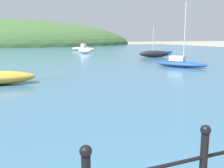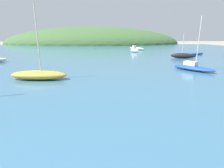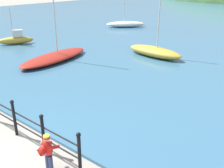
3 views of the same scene
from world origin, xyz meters
name	(u,v)px [view 2 (image 2 of 3)]	position (x,y,z in m)	size (l,w,h in m)	color
water	(87,53)	(0.00, 32.00, 0.05)	(80.00, 60.00, 0.10)	#386684
far_hillside	(94,44)	(0.00, 68.24, 0.00)	(64.10, 35.25, 12.54)	#3D6033
boat_mid_harbor	(39,75)	(-1.87, 11.81, 0.42)	(3.89, 1.64, 4.75)	gold
boat_green_fishing	(197,54)	(17.45, 26.59, 0.29)	(2.23, 1.03, 0.37)	#1E4793
boat_twin_mast	(137,48)	(10.16, 37.70, 0.35)	(3.29, 4.59, 0.50)	silver
boat_blue_hull	(135,50)	(8.48, 31.39, 0.49)	(1.60, 2.29, 1.19)	silver
boat_red_dinghy	(183,56)	(13.15, 22.38, 0.44)	(3.24, 1.86, 3.15)	black
boat_far_right	(193,67)	(10.10, 14.15, 0.37)	(2.89, 3.62, 4.37)	#1E4793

